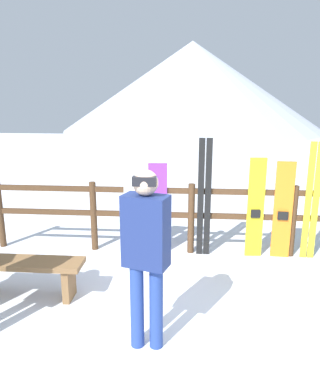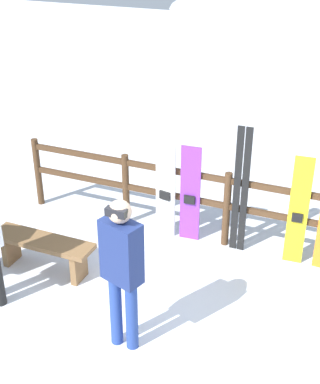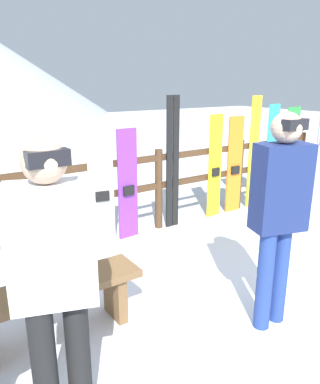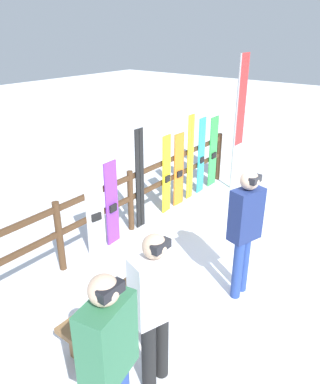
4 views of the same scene
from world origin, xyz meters
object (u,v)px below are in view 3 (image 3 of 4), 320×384
Objects in this scene: person_white at (54,273)px; person_navy at (279,207)px; snowboard_orange at (234,165)px; snowboard_green at (290,154)px; snowboard_yellow at (215,167)px; ski_pair_yellow at (253,153)px; snowboard_white at (101,190)px; bench at (55,299)px; snowboard_purple at (128,185)px; ski_pair_black at (173,164)px; snowboard_cyan at (271,155)px.

person_white is 1.73m from person_navy.
snowboard_green is at bearing 0.00° from snowboard_orange.
ski_pair_yellow reaches higher than snowboard_yellow.
snowboard_white is (1.28, 2.17, -0.29)m from person_white.
snowboard_purple reaches higher than bench.
ski_pair_yellow is at bearing 21.30° from bench.
snowboard_orange is at bearing -0.01° from snowboard_yellow.
person_white is at bearing -105.47° from bench.
snowboard_orange is at bearing 51.83° from person_navy.
snowboard_orange is at bearing -0.17° from ski_pair_black.
snowboard_orange is at bearing -179.50° from ski_pair_yellow.
snowboard_green is (3.11, 0.00, 0.07)m from snowboard_purple.
ski_pair_black is (1.04, 0.00, 0.20)m from snowboard_white.
ski_pair_black reaches higher than person_white.
snowboard_yellow is 0.86× the size of ski_pair_yellow.
snowboard_purple is at bearing -179.91° from ski_pair_yellow.
ski_pair_black is (0.60, 2.21, -0.14)m from person_navy.
snowboard_green is at bearing 0.00° from snowboard_yellow.
snowboard_white is at bearing -180.00° from snowboard_cyan.
ski_pair_black is 1.22× the size of snowboard_orange.
snowboard_purple is 2.63m from snowboard_cyan.
snowboard_cyan is (4.26, 2.17, -0.18)m from person_white.
snowboard_cyan is at bearing 0.00° from snowboard_white.
person_white is 4.09m from snowboard_orange.
snowboard_white is (1.07, 1.42, 0.33)m from bench.
bench is 0.78× the size of person_navy.
ski_pair_yellow is (0.79, 0.00, 0.12)m from snowboard_yellow.
bench is 0.98× the size of snowboard_white.
ski_pair_black is at bearing 179.83° from snowboard_orange.
ski_pair_yellow is 0.90m from snowboard_green.
ski_pair_yellow is at bearing 0.08° from snowboard_white.
bench is 0.97× the size of snowboard_purple.
bench is 4.32m from snowboard_cyan.
snowboard_green is at bearing -0.22° from ski_pair_yellow.
person_white reaches higher than snowboard_cyan.
snowboard_purple is (1.43, 1.42, 0.35)m from bench.
bench is 1.81m from snowboard_white.
snowboard_cyan reaches higher than snowboard_white.
snowboard_green reaches higher than snowboard_white.
snowboard_purple is 2.22m from ski_pair_yellow.
snowboard_white is at bearing -180.00° from snowboard_yellow.
snowboard_orange is (3.25, 1.42, 0.37)m from bench.
ski_pair_black is at bearing 43.16° from person_white.
person_navy reaches higher than person_white.
snowboard_purple is 0.71m from ski_pair_black.
bench is 0.76× the size of ski_pair_black.
person_white is 2.54m from snowboard_white.
person_white is at bearing -120.49° from snowboard_white.
snowboard_yellow is at bearing 35.32° from person_white.
snowboard_white is 0.90× the size of snowboard_green.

